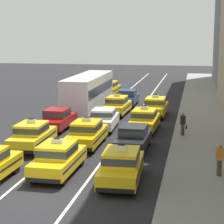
{
  "coord_description": "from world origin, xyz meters",
  "views": [
    {
      "loc": [
        6.65,
        -16.92,
        7.16
      ],
      "look_at": [
        0.56,
        14.6,
        1.3
      ],
      "focal_mm": 70.1,
      "sensor_mm": 36.0,
      "label": 1
    }
  ],
  "objects_px": {
    "sedan_right_second": "(134,137)",
    "taxi_right_fourth": "(155,106)",
    "taxi_center_nearest": "(58,158)",
    "taxi_right_nearest": "(121,165)",
    "sedan_center_fifth": "(128,97)",
    "pedestrian_mid_block": "(220,160)",
    "sedan_left_third": "(57,118)",
    "taxi_center_second": "(87,133)",
    "bus_left_fourth": "(89,90)",
    "taxi_center_fourth": "(117,105)",
    "sedan_center_third": "(104,118)",
    "taxi_right_third": "(145,120)",
    "pedestrian_near_crosswalk": "(183,124)",
    "taxi_left_fifth": "(110,88)",
    "taxi_left_second": "(32,135)"
  },
  "relations": [
    {
      "from": "taxi_right_third",
      "to": "taxi_right_nearest",
      "type": "bearing_deg",
      "value": -88.86
    },
    {
      "from": "sedan_center_fifth",
      "to": "taxi_right_fourth",
      "type": "xyz_separation_m",
      "value": [
        3.22,
        -5.17,
        0.03
      ]
    },
    {
      "from": "taxi_center_second",
      "to": "pedestrian_mid_block",
      "type": "distance_m",
      "value": 9.26
    },
    {
      "from": "taxi_right_nearest",
      "to": "taxi_right_fourth",
      "type": "bearing_deg",
      "value": 89.94
    },
    {
      "from": "sedan_center_third",
      "to": "sedan_center_fifth",
      "type": "distance_m",
      "value": 11.07
    },
    {
      "from": "taxi_center_second",
      "to": "sedan_center_fifth",
      "type": "bearing_deg",
      "value": 89.66
    },
    {
      "from": "taxi_left_fifth",
      "to": "taxi_center_fourth",
      "type": "height_order",
      "value": "same"
    },
    {
      "from": "sedan_center_fifth",
      "to": "taxi_right_fourth",
      "type": "relative_size",
      "value": 0.93
    },
    {
      "from": "sedan_center_third",
      "to": "pedestrian_mid_block",
      "type": "relative_size",
      "value": 2.68
    },
    {
      "from": "bus_left_fourth",
      "to": "taxi_center_second",
      "type": "height_order",
      "value": "bus_left_fourth"
    },
    {
      "from": "sedan_center_third",
      "to": "taxi_right_third",
      "type": "bearing_deg",
      "value": -0.91
    },
    {
      "from": "taxi_center_second",
      "to": "sedan_left_third",
      "type": "bearing_deg",
      "value": 127.72
    },
    {
      "from": "bus_left_fourth",
      "to": "taxi_center_fourth",
      "type": "xyz_separation_m",
      "value": [
        3.13,
        -2.26,
        -0.94
      ]
    },
    {
      "from": "sedan_left_third",
      "to": "taxi_right_fourth",
      "type": "height_order",
      "value": "taxi_right_fourth"
    },
    {
      "from": "taxi_left_fifth",
      "to": "taxi_right_nearest",
      "type": "height_order",
      "value": "same"
    },
    {
      "from": "taxi_right_third",
      "to": "sedan_right_second",
      "type": "bearing_deg",
      "value": -90.34
    },
    {
      "from": "taxi_left_fifth",
      "to": "taxi_right_nearest",
      "type": "distance_m",
      "value": 29.73
    },
    {
      "from": "sedan_center_third",
      "to": "pedestrian_near_crosswalk",
      "type": "bearing_deg",
      "value": -13.15
    },
    {
      "from": "taxi_right_third",
      "to": "taxi_right_fourth",
      "type": "relative_size",
      "value": 1.0
    },
    {
      "from": "taxi_center_fourth",
      "to": "pedestrian_mid_block",
      "type": "xyz_separation_m",
      "value": [
        8.0,
        -15.82,
        0.1
      ]
    },
    {
      "from": "sedan_left_third",
      "to": "pedestrian_mid_block",
      "type": "relative_size",
      "value": 2.66
    },
    {
      "from": "sedan_center_fifth",
      "to": "pedestrian_near_crosswalk",
      "type": "bearing_deg",
      "value": -65.02
    },
    {
      "from": "taxi_center_second",
      "to": "taxi_right_fourth",
      "type": "distance_m",
      "value": 11.43
    },
    {
      "from": "taxi_left_fifth",
      "to": "taxi_right_nearest",
      "type": "bearing_deg",
      "value": -77.67
    },
    {
      "from": "taxi_left_second",
      "to": "pedestrian_near_crosswalk",
      "type": "distance_m",
      "value": 10.3
    },
    {
      "from": "bus_left_fourth",
      "to": "taxi_right_third",
      "type": "bearing_deg",
      "value": -53.11
    },
    {
      "from": "taxi_left_second",
      "to": "taxi_left_fifth",
      "type": "xyz_separation_m",
      "value": [
        0.15,
        23.92,
        0.0
      ]
    },
    {
      "from": "taxi_right_fourth",
      "to": "pedestrian_near_crosswalk",
      "type": "distance_m",
      "value": 7.72
    },
    {
      "from": "taxi_center_fourth",
      "to": "sedan_center_fifth",
      "type": "bearing_deg",
      "value": 88.29
    },
    {
      "from": "sedan_center_third",
      "to": "taxi_center_second",
      "type": "bearing_deg",
      "value": -90.2
    },
    {
      "from": "sedan_center_third",
      "to": "sedan_left_third",
      "type": "bearing_deg",
      "value": -168.73
    },
    {
      "from": "taxi_right_fourth",
      "to": "bus_left_fourth",
      "type": "bearing_deg",
      "value": 159.86
    },
    {
      "from": "bus_left_fourth",
      "to": "taxi_right_fourth",
      "type": "bearing_deg",
      "value": -20.14
    },
    {
      "from": "taxi_center_fourth",
      "to": "taxi_right_third",
      "type": "height_order",
      "value": "same"
    },
    {
      "from": "taxi_right_third",
      "to": "pedestrian_mid_block",
      "type": "bearing_deg",
      "value": -63.43
    },
    {
      "from": "sedan_left_third",
      "to": "taxi_right_nearest",
      "type": "relative_size",
      "value": 0.94
    },
    {
      "from": "taxi_center_second",
      "to": "pedestrian_near_crosswalk",
      "type": "xyz_separation_m",
      "value": [
        5.89,
        3.66,
        0.06
      ]
    },
    {
      "from": "taxi_center_nearest",
      "to": "taxi_right_nearest",
      "type": "distance_m",
      "value": 3.45
    },
    {
      "from": "sedan_center_third",
      "to": "pedestrian_mid_block",
      "type": "xyz_separation_m",
      "value": [
        7.93,
        -9.8,
        0.13
      ]
    },
    {
      "from": "taxi_center_second",
      "to": "taxi_right_fourth",
      "type": "height_order",
      "value": "same"
    },
    {
      "from": "taxi_left_second",
      "to": "taxi_right_third",
      "type": "xyz_separation_m",
      "value": [
        6.27,
        6.18,
        0.0
      ]
    },
    {
      "from": "taxi_center_nearest",
      "to": "taxi_right_nearest",
      "type": "xyz_separation_m",
      "value": [
        3.39,
        -0.66,
        0.0
      ]
    },
    {
      "from": "taxi_left_second",
      "to": "sedan_center_third",
      "type": "xyz_separation_m",
      "value": [
        3.21,
        6.23,
        -0.03
      ]
    },
    {
      "from": "sedan_center_fifth",
      "to": "pedestrian_mid_block",
      "type": "height_order",
      "value": "pedestrian_mid_block"
    },
    {
      "from": "taxi_right_fourth",
      "to": "pedestrian_mid_block",
      "type": "xyz_separation_m",
      "value": [
        4.63,
        -15.7,
        0.1
      ]
    },
    {
      "from": "bus_left_fourth",
      "to": "taxi_center_nearest",
      "type": "relative_size",
      "value": 2.45
    },
    {
      "from": "sedan_left_third",
      "to": "bus_left_fourth",
      "type": "xyz_separation_m",
      "value": [
        0.19,
        8.96,
        0.97
      ]
    },
    {
      "from": "sedan_left_third",
      "to": "taxi_center_fourth",
      "type": "relative_size",
      "value": 0.94
    },
    {
      "from": "sedan_right_second",
      "to": "taxi_right_third",
      "type": "xyz_separation_m",
      "value": [
        0.03,
        5.39,
        0.03
      ]
    },
    {
      "from": "sedan_right_second",
      "to": "taxi_right_fourth",
      "type": "height_order",
      "value": "taxi_right_fourth"
    }
  ]
}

